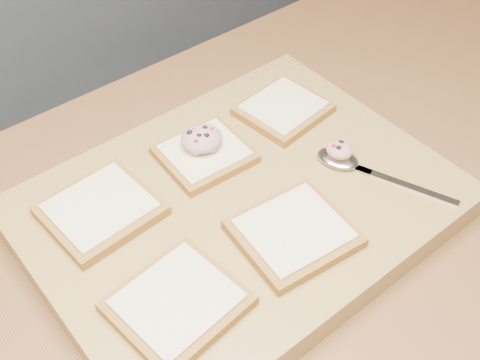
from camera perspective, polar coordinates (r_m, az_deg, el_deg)
The scene contains 9 objects.
cutting_board at distance 0.78m, azimuth 0.00°, elevation -2.59°, with size 0.52×0.39×0.04m, color #A98848.
bread_far_left at distance 0.75m, azimuth -13.09°, elevation -2.78°, with size 0.13×0.12×0.02m.
bread_far_center at distance 0.81m, azimuth -3.37°, elevation 2.50°, with size 0.12×0.11×0.02m.
bread_far_right at distance 0.88m, azimuth 4.14°, elevation 6.73°, with size 0.13×0.12×0.02m.
bread_near_left at distance 0.66m, azimuth -5.95°, elevation -11.52°, with size 0.14×0.13×0.02m.
bread_near_center at distance 0.71m, azimuth 5.12°, elevation -5.00°, with size 0.14×0.13×0.02m.
tuna_salad_dollop at distance 0.80m, azimuth -3.69°, elevation 3.96°, with size 0.06×0.05×0.03m.
spoon at distance 0.81m, azimuth 10.17°, elevation 1.66°, with size 0.10×0.19×0.01m.
spoon_salad at distance 0.80m, azimuth 9.39°, elevation 2.86°, with size 0.03×0.04×0.02m.
Camera 1 is at (-0.39, -0.36, 1.50)m, focal length 45.00 mm.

